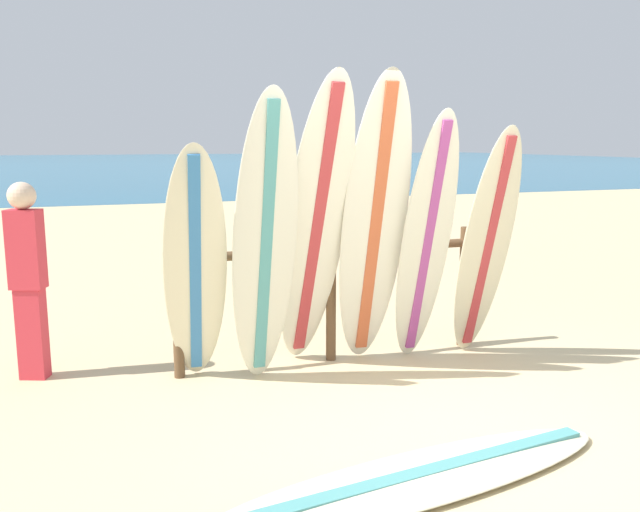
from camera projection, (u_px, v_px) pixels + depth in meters
name	position (u px, v px, depth m)	size (l,w,h in m)	color
ground_plane	(475.00, 443.00, 4.34)	(120.00, 120.00, 0.00)	#D3BC8C
ocean_water	(116.00, 163.00, 58.27)	(120.00, 80.00, 0.01)	#196B93
surfboard_rack	(331.00, 279.00, 5.87)	(2.83, 0.09, 1.16)	brown
surfboard_leaning_far_left	(195.00, 268.00, 5.16)	(0.57, 0.80, 1.97)	beige
surfboard_leaning_left	(265.00, 242.00, 5.16)	(0.56, 0.61, 2.38)	silver
surfboard_leaning_center_left	(315.00, 228.00, 5.44)	(0.61, 1.04, 2.52)	white
surfboard_leaning_center	(374.00, 225.00, 5.55)	(0.63, 0.84, 2.54)	white
surfboard_leaning_center_right	(426.00, 241.00, 5.65)	(0.47, 0.69, 2.24)	silver
surfboard_leaning_right	(486.00, 245.00, 5.84)	(0.51, 0.67, 2.11)	beige
surfboard_lying_on_sand	(419.00, 478.00, 3.83)	(2.76, 0.94, 0.08)	beige
beachgoer_standing	(28.00, 272.00, 5.39)	(0.31, 0.25, 1.65)	#D8333F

